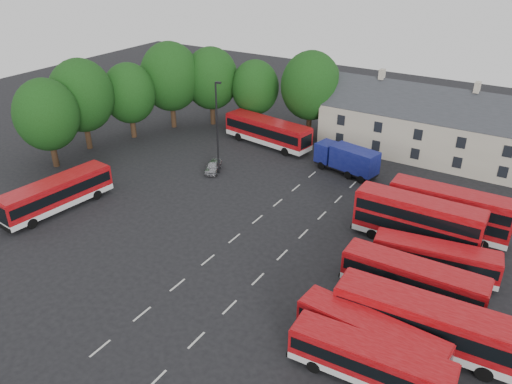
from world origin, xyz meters
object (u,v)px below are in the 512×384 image
bus_dd_south (417,219)px  silver_car (213,166)px  bus_west (57,192)px  box_truck (347,159)px  bus_row_a (370,360)px  lamppost (217,126)px

bus_dd_south → silver_car: (-24.31, 2.97, -1.91)m
bus_west → box_truck: (21.08, 23.18, -0.09)m
bus_dd_south → bus_row_a: bearing=-83.4°
box_truck → bus_dd_south: bearing=-32.5°
bus_row_a → lamppost: bearing=139.0°
bus_west → silver_car: (7.72, 15.53, -1.31)m
bus_row_a → box_truck: size_ratio=1.28×
silver_car → lamppost: 5.16m
bus_row_a → bus_dd_south: 16.93m
box_truck → silver_car: size_ratio=2.13×
bus_row_a → lamppost: size_ratio=0.93×
box_truck → lamppost: lamppost is taller
bus_dd_south → box_truck: size_ratio=1.39×
bus_dd_south → lamppost: 23.87m
bus_row_a → bus_west: size_ratio=0.86×
box_truck → lamppost: 15.21m
bus_west → silver_car: bus_west is taller
bus_dd_south → lamppost: lamppost is taller
bus_dd_south → lamppost: bearing=172.6°
box_truck → bus_row_a: bearing=-53.1°
bus_row_a → bus_west: (-34.02, 4.23, 0.25)m
bus_row_a → bus_dd_south: size_ratio=0.92×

